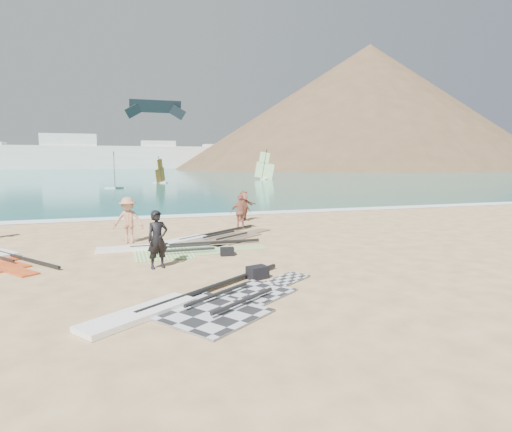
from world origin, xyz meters
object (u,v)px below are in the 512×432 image
object	(u,v)px
gear_bag_near	(257,272)
beachgoer_mid	(128,220)
person_wetsuit	(158,239)
rig_grey	(200,303)
beachgoer_back	(241,212)
rig_orange	(210,238)
rig_green	(169,249)
beachgoer_right	(244,206)
gear_bag_far	(227,252)

from	to	relation	value
gear_bag_near	beachgoer_mid	xyz separation A→B (m)	(-3.24, 6.25, 0.73)
gear_bag_near	person_wetsuit	bearing A→B (deg)	141.66
rig_grey	beachgoer_back	distance (m)	10.50
gear_bag_near	rig_orange	bearing A→B (deg)	90.61
rig_green	rig_grey	bearing A→B (deg)	-90.18
person_wetsuit	beachgoer_right	size ratio (longest dim) A/B	1.07
person_wetsuit	beachgoer_right	xyz separation A→B (m)	(5.18, 8.77, -0.06)
rig_green	rig_orange	world-z (taller)	rig_green
rig_grey	gear_bag_near	world-z (taller)	gear_bag_near
rig_grey	rig_green	distance (m)	6.07
beachgoer_back	beachgoer_mid	bearing A→B (deg)	28.02
person_wetsuit	beachgoer_right	distance (m)	10.18
person_wetsuit	gear_bag_near	bearing A→B (deg)	-54.91
beachgoer_back	beachgoer_right	world-z (taller)	beachgoer_right
rig_grey	rig_green	xyz separation A→B (m)	(-0.02, 6.07, -0.00)
gear_bag_near	beachgoer_right	size ratio (longest dim) A/B	0.33
rig_green	gear_bag_far	distance (m)	2.26
rig_orange	beachgoer_back	xyz separation A→B (m)	(1.85, 2.03, 0.76)
rig_grey	beachgoer_mid	xyz separation A→B (m)	(-1.35, 7.95, 0.85)
rig_orange	gear_bag_far	size ratio (longest dim) A/B	12.04
rig_green	beachgoer_back	world-z (taller)	beachgoer_back
rig_orange	beachgoer_right	world-z (taller)	beachgoer_right
gear_bag_far	rig_green	bearing A→B (deg)	142.88
gear_bag_far	person_wetsuit	size ratio (longest dim) A/B	0.26
rig_grey	gear_bag_near	distance (m)	2.55
rig_grey	beachgoer_right	distance (m)	13.27
rig_grey	rig_green	world-z (taller)	rig_grey
rig_grey	rig_orange	world-z (taller)	rig_grey
rig_orange	person_wetsuit	bearing A→B (deg)	-156.51
gear_bag_near	beachgoer_back	bearing A→B (deg)	77.58
gear_bag_far	beachgoer_mid	distance (m)	4.57
person_wetsuit	beachgoer_back	distance (m)	7.48
rig_grey	gear_bag_near	bearing A→B (deg)	6.41
rig_grey	gear_bag_near	size ratio (longest dim) A/B	11.07
rig_grey	beachgoer_mid	size ratio (longest dim) A/B	3.29
gear_bag_near	person_wetsuit	size ratio (longest dim) A/B	0.31
rig_green	beachgoer_back	size ratio (longest dim) A/B	3.72
rig_grey	person_wetsuit	xyz separation A→B (m)	(-0.59, 3.66, 0.82)
beachgoer_back	rig_green	bearing A→B (deg)	52.99
gear_bag_far	gear_bag_near	bearing A→B (deg)	-87.82
rig_orange	beachgoer_back	size ratio (longest dim) A/B	3.38
beachgoer_back	beachgoer_right	distance (m)	2.78
gear_bag_near	beachgoer_right	world-z (taller)	beachgoer_right
person_wetsuit	beachgoer_back	size ratio (longest dim) A/B	1.08
rig_green	gear_bag_near	size ratio (longest dim) A/B	11.22
rig_green	beachgoer_right	bearing A→B (deg)	53.65
rig_orange	beachgoer_back	bearing A→B (deg)	11.48
beachgoer_back	gear_bag_near	bearing A→B (deg)	85.28
rig_green	rig_orange	xyz separation A→B (m)	(1.85, 1.71, -0.00)
gear_bag_far	beachgoer_back	xyz separation A→B (m)	(1.90, 5.10, 0.67)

